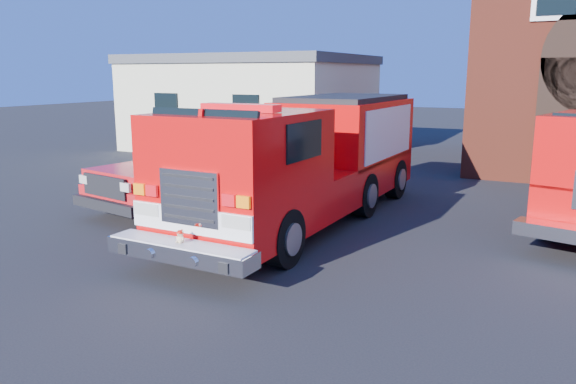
% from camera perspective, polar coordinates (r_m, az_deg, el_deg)
% --- Properties ---
extents(ground, '(100.00, 100.00, 0.00)m').
position_cam_1_polar(ground, '(12.10, 2.56, -4.98)').
color(ground, black).
rests_on(ground, ground).
extents(side_building, '(10.20, 8.20, 4.35)m').
position_cam_1_polar(side_building, '(27.30, -3.57, 9.16)').
color(side_building, beige).
rests_on(side_building, ground).
extents(fire_engine, '(2.92, 9.67, 2.96)m').
position_cam_1_polar(fire_engine, '(13.44, 2.00, 3.44)').
color(fire_engine, black).
rests_on(fire_engine, ground).
extents(pickup_truck, '(3.35, 6.57, 2.05)m').
position_cam_1_polar(pickup_truck, '(15.64, -8.99, 2.42)').
color(pickup_truck, black).
rests_on(pickup_truck, ground).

